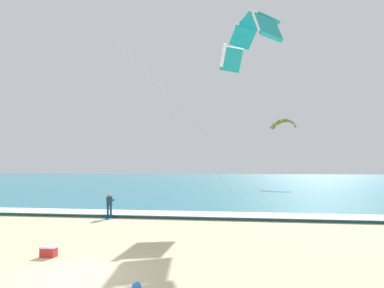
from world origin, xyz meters
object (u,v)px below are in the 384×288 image
at_px(surfboard, 109,218).
at_px(beach_ball, 137,287).
at_px(cooler_box, 49,252).
at_px(kite_distant, 284,123).
at_px(kitesurfer, 109,204).
at_px(kite_primary, 250,33).

distance_m(surfboard, beach_ball, 15.00).
bearing_deg(cooler_box, kite_distant, 75.42).
xyz_separation_m(surfboard, cooler_box, (1.63, -10.35, 0.18)).
xyz_separation_m(cooler_box, beach_ball, (4.50, -3.34, -0.07)).
relative_size(kitesurfer, kite_distant, 0.43).
xyz_separation_m(kitesurfer, beach_ball, (6.13, -13.71, -0.80)).
relative_size(kitesurfer, cooler_box, 2.91).
distance_m(kitesurfer, beach_ball, 15.03).
bearing_deg(kite_primary, beach_ball, -99.87).
bearing_deg(beach_ball, kite_primary, 80.13).
bearing_deg(cooler_box, kitesurfer, 98.93).
distance_m(cooler_box, beach_ball, 5.61).
bearing_deg(kite_distant, surfboard, -110.54).
height_order(kite_distant, cooler_box, kite_distant).
bearing_deg(kitesurfer, kite_distant, 69.44).
distance_m(surfboard, kitesurfer, 0.91).
height_order(kitesurfer, kite_primary, kite_primary).
height_order(surfboard, cooler_box, cooler_box).
xyz_separation_m(kite_primary, kite_distant, (4.97, 34.06, -2.88)).
bearing_deg(beach_ball, cooler_box, 143.40).
height_order(kite_primary, beach_ball, kite_primary).
distance_m(kite_primary, kite_distant, 34.55).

